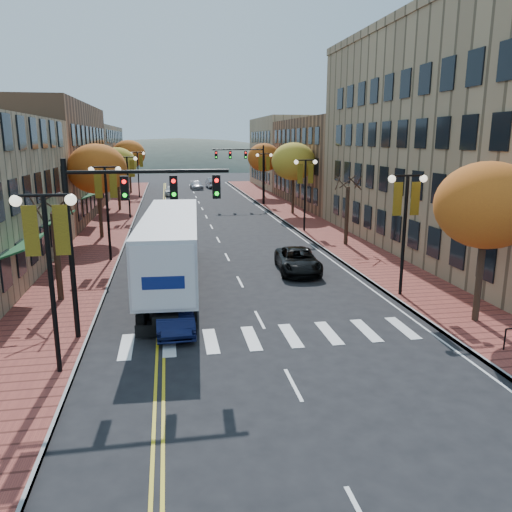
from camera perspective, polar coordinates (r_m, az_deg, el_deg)
name	(u,v)px	position (r m, az deg, el deg)	size (l,w,h in m)	color
ground	(280,358)	(18.30, 2.71, -11.61)	(200.00, 200.00, 0.00)	black
sidewalk_left	(113,221)	(49.56, -16.02, 3.88)	(4.00, 85.00, 0.15)	brown
sidewalk_right	(296,216)	(50.89, 4.61, 4.58)	(4.00, 85.00, 0.15)	brown
building_left_mid	(28,162)	(53.90, -24.62, 9.72)	(12.00, 24.00, 11.00)	brown
building_left_far	(74,160)	(78.38, -20.07, 10.29)	(12.00, 26.00, 9.50)	#9E8966
building_right_near	(490,142)	(39.11, 25.19, 11.73)	(15.00, 28.00, 15.00)	#997F5B
building_right_mid	(354,162)	(62.34, 11.09, 10.51)	(15.00, 24.00, 10.00)	brown
building_right_far	(305,153)	(83.24, 5.62, 11.66)	(15.00, 20.00, 11.00)	#9E8966
tree_left_a	(57,257)	(25.35, -21.77, -0.11)	(0.28, 0.28, 4.20)	#382619
tree_left_b	(97,169)	(40.60, -17.70, 9.45)	(4.48, 4.48, 7.21)	#382619
tree_left_c	(117,164)	(56.50, -15.59, 10.08)	(4.16, 4.16, 6.69)	#382619
tree_left_d	(129,154)	(74.41, -14.33, 11.22)	(4.61, 4.61, 7.42)	#382619
tree_right_a	(487,206)	(22.35, 24.89, 5.25)	(4.16, 4.16, 6.69)	#382619
tree_right_b	(347,216)	(36.88, 10.33, 4.54)	(0.28, 0.28, 4.20)	#382619
tree_right_c	(293,162)	(51.82, 4.30, 10.71)	(4.48, 4.48, 7.21)	#382619
tree_right_d	(264,158)	(67.44, 0.91, 11.19)	(4.35, 4.35, 7.00)	#382619
lamp_left_a	(48,250)	(16.97, -22.66, 0.67)	(1.96, 0.36, 6.05)	black
lamp_left_b	(106,195)	(32.59, -16.72, 6.70)	(1.96, 0.36, 6.05)	black
lamp_left_c	(128,175)	(50.45, -14.44, 8.96)	(1.96, 0.36, 6.05)	black
lamp_left_d	(138,166)	(68.38, -13.35, 10.03)	(1.96, 0.36, 6.05)	black
lamp_right_a	(406,211)	(25.09, 16.73, 4.90)	(1.96, 0.36, 6.05)	black
lamp_right_b	(305,181)	(41.86, 5.65, 8.52)	(1.96, 0.36, 6.05)	black
lamp_right_c	(264,169)	(59.36, 0.94, 9.95)	(1.96, 0.36, 6.05)	black
traffic_mast_near	(121,214)	(19.46, -15.13, 4.62)	(6.10, 0.35, 7.00)	black
traffic_mast_far	(247,163)	(58.97, -1.02, 10.54)	(6.10, 0.34, 7.00)	black
semi_truck	(172,242)	(26.76, -9.53, 1.53)	(3.44, 16.16, 4.01)	black
navy_sedan	(174,313)	(20.97, -9.36, -6.40)	(1.49, 4.26, 1.40)	black
black_suv	(298,260)	(29.54, 4.80, -0.51)	(2.31, 5.01, 1.39)	black
car_far_white	(171,190)	(71.00, -9.67, 7.40)	(1.67, 4.15, 1.42)	white
car_far_silver	(197,185)	(79.54, -6.81, 8.04)	(1.74, 4.29, 1.25)	#A6A5AC
car_far_oncoming	(212,183)	(81.65, -5.00, 8.35)	(1.73, 4.96, 1.63)	#B2B2BA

